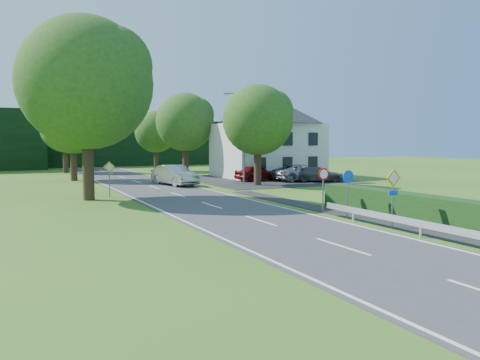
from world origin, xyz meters
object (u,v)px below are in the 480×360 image
motorcycle (155,177)px  parasol (247,168)px  streetlight (243,133)px  moving_car (175,175)px  parked_car_red (256,173)px  parked_car_grey (318,174)px  parked_car_silver_b (301,173)px

motorcycle → parasol: bearing=8.0°
motorcycle → parasol: 9.92m
streetlight → moving_car: (-6.02, 0.87, -3.56)m
parked_car_red → motorcycle: bearing=66.3°
moving_car → parked_car_red: moving_car is taller
parked_car_grey → motorcycle: bearing=97.5°
streetlight → moving_car: size_ratio=1.53×
parked_car_silver_b → parasol: parasol is taller
streetlight → motorcycle: bearing=149.2°
streetlight → parasol: 6.76m
streetlight → moving_car: streetlight is taller
parasol → streetlight: bearing=-121.1°
streetlight → parked_car_red: (2.45, 1.95, -3.68)m
moving_car → motorcycle: 3.34m
parked_car_red → streetlight: bearing=117.7°
motorcycle → parked_car_red: 9.55m
moving_car → motorcycle: moving_car is taller
moving_car → parked_car_silver_b: 12.20m
moving_car → parked_car_red: 8.54m
parasol → parked_car_grey: bearing=-59.0°
motorcycle → parked_car_grey: 15.01m
parked_car_grey → parasol: parasol is taller
parked_car_red → moving_car: bearing=86.5°
moving_car → motorcycle: bearing=92.7°
parked_car_red → parked_car_silver_b: parked_car_silver_b is taller
parked_car_grey → moving_car: bearing=109.0°
streetlight → parked_car_silver_b: size_ratio=1.43×
parked_car_grey → parked_car_silver_b: (-0.88, 1.47, 0.10)m
streetlight → parked_car_red: streetlight is taller
streetlight → motorcycle: size_ratio=4.18×
motorcycle → parked_car_silver_b: size_ratio=0.34×
streetlight → motorcycle: 8.89m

